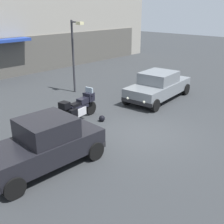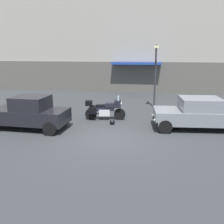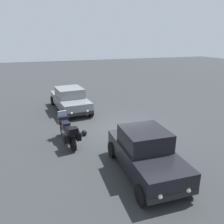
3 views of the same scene
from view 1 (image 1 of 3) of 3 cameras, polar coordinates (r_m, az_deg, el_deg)
The scene contains 6 objects.
ground_plane at distance 11.45m, azimuth 6.58°, elevation -4.51°, with size 80.00×80.00×0.00m, color #2D3033.
motorcycle at distance 12.64m, azimuth -6.90°, elevation 1.02°, with size 2.26×0.87×1.36m.
helmet at distance 12.56m, azimuth -2.08°, elevation -1.32°, with size 0.28×0.28×0.28m, color black.
car_hatchback_near at distance 9.09m, azimuth -13.62°, elevation -6.37°, with size 3.93×1.94×1.64m.
car_sedan_far at distance 15.57m, azimuth 9.49°, elevation 5.32°, with size 4.68×2.25×1.56m.
streetlamp_curbside at distance 16.46m, azimuth -7.68°, elevation 12.66°, with size 0.28×0.94×4.17m.
Camera 1 is at (-8.43, -6.02, 4.88)m, focal length 44.60 mm.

